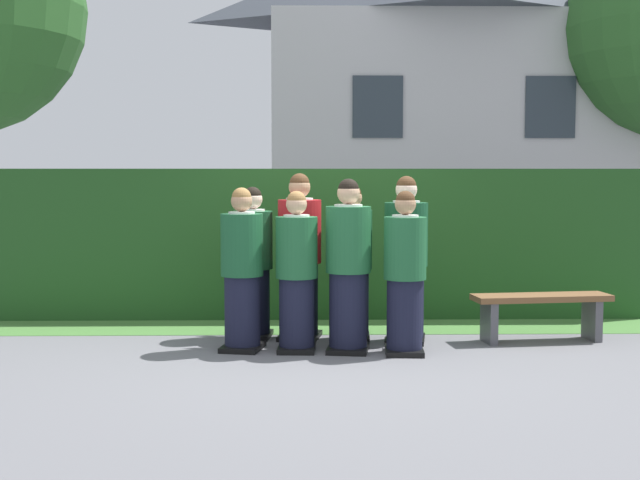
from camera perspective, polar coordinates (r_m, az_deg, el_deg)
The scene contains 13 objects.
ground_plane at distance 8.12m, azimuth 0.04°, elevation -7.57°, with size 60.00×60.00×0.00m, color slate.
student_front_row_0 at distance 8.09m, azimuth -5.33°, elevation -2.26°, with size 0.45×0.53×1.57m.
student_front_row_1 at distance 8.01m, azimuth -1.60°, elevation -2.42°, with size 0.40×0.46×1.54m.
student_front_row_2 at distance 7.99m, azimuth 1.94°, elevation -2.02°, with size 0.45×0.55×1.66m.
student_front_row_3 at distance 7.94m, azimuth 5.80°, elevation -2.49°, with size 0.40×0.50×1.55m.
student_rear_row_0 at distance 8.69m, azimuth -4.59°, elevation -1.79°, with size 0.41×0.52×1.57m.
student_in_red_blazer at distance 8.61m, azimuth -1.40°, elevation -1.38°, with size 0.48×0.55×1.71m.
student_rear_row_2 at distance 8.56m, azimuth 2.18°, elevation -1.82°, with size 0.41×0.48×1.59m.
student_rear_row_3 at distance 8.49m, azimuth 5.87°, elevation -1.58°, with size 0.46×0.54×1.68m.
hedge at distance 10.02m, azimuth -0.20°, elevation -0.17°, with size 7.71×0.70×1.76m.
school_building_main at distance 17.12m, azimuth 8.70°, elevation 10.36°, with size 7.29×3.74×6.73m.
wooden_bench at distance 8.81m, azimuth 14.84°, elevation -4.45°, with size 1.43×0.53×0.48m.
lawn_strip at distance 9.34m, azimuth -0.11°, elevation -5.94°, with size 7.71×0.90×0.01m, color #477A38.
Camera 1 is at (-0.16, -7.94, 1.70)m, focal length 46.96 mm.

